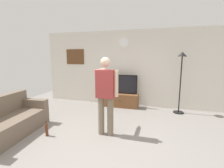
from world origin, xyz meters
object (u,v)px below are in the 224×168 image
object	(u,v)px
floor_lamp	(181,70)
person_standing_nearer_lamp	(106,92)
beverage_bottle	(47,130)
side_couch	(7,122)
wall_clock	(124,43)
framed_picture	(75,57)
tv_stand	(121,100)
television	(122,84)

from	to	relation	value
floor_lamp	person_standing_nearer_lamp	bearing A→B (deg)	-130.43
person_standing_nearer_lamp	beverage_bottle	bearing A→B (deg)	-159.65
person_standing_nearer_lamp	side_couch	xyz separation A→B (m)	(-2.14, -0.68, -0.68)
person_standing_nearer_lamp	wall_clock	bearing A→B (deg)	93.65
person_standing_nearer_lamp	beverage_bottle	world-z (taller)	person_standing_nearer_lamp
framed_picture	beverage_bottle	distance (m)	3.46
wall_clock	framed_picture	bearing A→B (deg)	179.85
wall_clock	beverage_bottle	distance (m)	3.78
framed_picture	tv_stand	bearing A→B (deg)	-8.61
beverage_bottle	person_standing_nearer_lamp	bearing A→B (deg)	20.35
tv_stand	floor_lamp	world-z (taller)	floor_lamp
tv_stand	side_couch	world-z (taller)	side_couch
wall_clock	beverage_bottle	world-z (taller)	wall_clock
floor_lamp	beverage_bottle	size ratio (longest dim) A/B	5.56
side_couch	beverage_bottle	world-z (taller)	side_couch
floor_lamp	beverage_bottle	bearing A→B (deg)	-140.02
wall_clock	side_couch	bearing A→B (deg)	-122.21
wall_clock	beverage_bottle	size ratio (longest dim) A/B	0.93
framed_picture	floor_lamp	bearing A→B (deg)	-6.14
floor_lamp	beverage_bottle	xyz separation A→B (m)	(-3.00, -2.52, -1.23)
television	framed_picture	xyz separation A→B (m)	(-1.95, 0.25, 0.96)
side_couch	person_standing_nearer_lamp	bearing A→B (deg)	17.72
television	person_standing_nearer_lamp	bearing A→B (deg)	-85.95
tv_stand	person_standing_nearer_lamp	bearing A→B (deg)	-85.86
wall_clock	person_standing_nearer_lamp	xyz separation A→B (m)	(0.16, -2.46, -1.26)
person_standing_nearer_lamp	beverage_bottle	distance (m)	1.59
floor_lamp	side_couch	xyz separation A→B (m)	(-3.88, -2.73, -1.05)
television	side_couch	distance (m)	3.54
tv_stand	floor_lamp	xyz separation A→B (m)	(1.90, -0.12, 1.13)
person_standing_nearer_lamp	beverage_bottle	xyz separation A→B (m)	(-1.25, -0.47, -0.86)
framed_picture	wall_clock	bearing A→B (deg)	-0.15
tv_stand	floor_lamp	bearing A→B (deg)	-3.58
tv_stand	beverage_bottle	distance (m)	2.86
television	wall_clock	bearing A→B (deg)	90.00
tv_stand	side_couch	xyz separation A→B (m)	(-1.98, -2.85, 0.08)
television	beverage_bottle	world-z (taller)	television
person_standing_nearer_lamp	side_couch	bearing A→B (deg)	-162.28
framed_picture	person_standing_nearer_lamp	bearing A→B (deg)	-49.51
person_standing_nearer_lamp	floor_lamp	bearing A→B (deg)	49.57
side_couch	wall_clock	bearing A→B (deg)	57.79
floor_lamp	side_couch	distance (m)	4.86
wall_clock	side_couch	distance (m)	4.19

